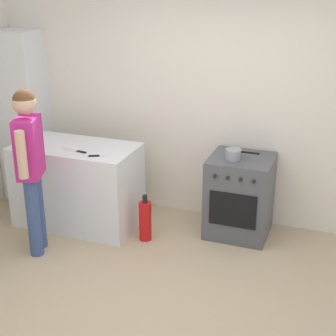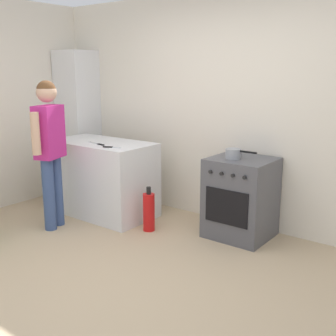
% 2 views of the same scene
% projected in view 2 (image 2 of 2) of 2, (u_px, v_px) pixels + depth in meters
% --- Properties ---
extents(ground_plane, '(8.00, 8.00, 0.00)m').
position_uv_depth(ground_plane, '(112.00, 283.00, 3.53)').
color(ground_plane, tan).
extents(back_wall, '(6.00, 0.10, 2.60)m').
position_uv_depth(back_wall, '(232.00, 110.00, 4.74)').
color(back_wall, silver).
rests_on(back_wall, ground).
extents(counter_unit, '(1.30, 0.70, 0.90)m').
position_uv_depth(counter_unit, '(102.00, 178.00, 5.15)').
color(counter_unit, silver).
rests_on(counter_unit, ground).
extents(oven_left, '(0.64, 0.62, 0.85)m').
position_uv_depth(oven_left, '(241.00, 198.00, 4.44)').
color(oven_left, '#4C4C51').
rests_on(oven_left, ground).
extents(pot, '(0.34, 0.16, 0.10)m').
position_uv_depth(pot, '(234.00, 154.00, 4.32)').
color(pot, gray).
rests_on(pot, oven_left).
extents(knife_chef, '(0.31, 0.09, 0.01)m').
position_uv_depth(knife_chef, '(97.00, 144.00, 4.89)').
color(knife_chef, silver).
rests_on(knife_chef, counter_unit).
extents(knife_paring, '(0.20, 0.11, 0.01)m').
position_uv_depth(knife_paring, '(110.00, 147.00, 4.67)').
color(knife_paring, silver).
rests_on(knife_paring, counter_unit).
extents(person, '(0.30, 0.54, 1.64)m').
position_uv_depth(person, '(50.00, 142.00, 4.57)').
color(person, '#384C7A').
rests_on(person, ground).
extents(fire_extinguisher, '(0.13, 0.13, 0.50)m').
position_uv_depth(fire_extinguisher, '(149.00, 212.00, 4.64)').
color(fire_extinguisher, red).
rests_on(fire_extinguisher, ground).
extents(larder_cabinet, '(0.48, 0.44, 2.00)m').
position_uv_depth(larder_cabinet, '(78.00, 123.00, 5.96)').
color(larder_cabinet, silver).
rests_on(larder_cabinet, ground).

